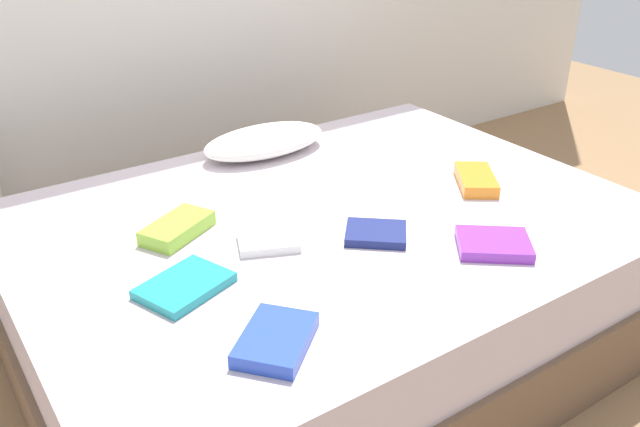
{
  "coord_description": "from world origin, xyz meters",
  "views": [
    {
      "loc": [
        -1.11,
        -1.58,
        1.5
      ],
      "look_at": [
        0.0,
        0.05,
        0.48
      ],
      "focal_mm": 37.68,
      "sensor_mm": 36.0,
      "label": 1
    }
  ],
  "objects_px": {
    "textbook_blue": "(276,340)",
    "textbook_orange": "(476,180)",
    "textbook_white": "(268,241)",
    "textbook_navy": "(376,233)",
    "textbook_lime": "(177,228)",
    "pillow": "(265,141)",
    "textbook_purple": "(494,244)",
    "textbook_teal": "(185,286)",
    "bed": "(328,279)"
  },
  "relations": [
    {
      "from": "textbook_blue",
      "to": "textbook_orange",
      "type": "distance_m",
      "value": 1.11
    },
    {
      "from": "textbook_white",
      "to": "textbook_navy",
      "type": "bearing_deg",
      "value": -3.08
    },
    {
      "from": "textbook_lime",
      "to": "textbook_white",
      "type": "bearing_deg",
      "value": -74.71
    },
    {
      "from": "textbook_blue",
      "to": "textbook_orange",
      "type": "height_order",
      "value": "textbook_orange"
    },
    {
      "from": "pillow",
      "to": "textbook_orange",
      "type": "distance_m",
      "value": 0.83
    },
    {
      "from": "textbook_purple",
      "to": "textbook_lime",
      "type": "distance_m",
      "value": 0.95
    },
    {
      "from": "textbook_teal",
      "to": "textbook_blue",
      "type": "bearing_deg",
      "value": -97.08
    },
    {
      "from": "bed",
      "to": "textbook_navy",
      "type": "distance_m",
      "value": 0.34
    },
    {
      "from": "textbook_teal",
      "to": "textbook_navy",
      "type": "height_order",
      "value": "textbook_navy"
    },
    {
      "from": "bed",
      "to": "textbook_purple",
      "type": "distance_m",
      "value": 0.6
    },
    {
      "from": "textbook_orange",
      "to": "textbook_lime",
      "type": "distance_m",
      "value": 1.05
    },
    {
      "from": "bed",
      "to": "pillow",
      "type": "distance_m",
      "value": 0.65
    },
    {
      "from": "textbook_teal",
      "to": "textbook_navy",
      "type": "distance_m",
      "value": 0.6
    },
    {
      "from": "textbook_blue",
      "to": "textbook_teal",
      "type": "bearing_deg",
      "value": 62.56
    },
    {
      "from": "bed",
      "to": "textbook_navy",
      "type": "height_order",
      "value": "textbook_navy"
    },
    {
      "from": "textbook_orange",
      "to": "textbook_teal",
      "type": "height_order",
      "value": "textbook_orange"
    },
    {
      "from": "textbook_purple",
      "to": "textbook_teal",
      "type": "height_order",
      "value": "textbook_purple"
    },
    {
      "from": "textbook_blue",
      "to": "textbook_purple",
      "type": "relative_size",
      "value": 1.03
    },
    {
      "from": "textbook_orange",
      "to": "textbook_white",
      "type": "height_order",
      "value": "textbook_orange"
    },
    {
      "from": "pillow",
      "to": "textbook_blue",
      "type": "bearing_deg",
      "value": -118.87
    },
    {
      "from": "textbook_lime",
      "to": "textbook_navy",
      "type": "xyz_separation_m",
      "value": [
        0.49,
        -0.35,
        -0.01
      ]
    },
    {
      "from": "bed",
      "to": "textbook_lime",
      "type": "relative_size",
      "value": 8.77
    },
    {
      "from": "bed",
      "to": "pillow",
      "type": "xyz_separation_m",
      "value": [
        0.09,
        0.57,
        0.3
      ]
    },
    {
      "from": "bed",
      "to": "textbook_white",
      "type": "distance_m",
      "value": 0.38
    },
    {
      "from": "textbook_blue",
      "to": "textbook_white",
      "type": "bearing_deg",
      "value": 21.39
    },
    {
      "from": "textbook_purple",
      "to": "textbook_navy",
      "type": "height_order",
      "value": "textbook_purple"
    },
    {
      "from": "textbook_navy",
      "to": "pillow",
      "type": "bearing_deg",
      "value": 125.8
    },
    {
      "from": "textbook_blue",
      "to": "textbook_teal",
      "type": "height_order",
      "value": "textbook_blue"
    },
    {
      "from": "textbook_teal",
      "to": "bed",
      "type": "bearing_deg",
      "value": -5.53
    },
    {
      "from": "textbook_white",
      "to": "textbook_navy",
      "type": "relative_size",
      "value": 0.97
    },
    {
      "from": "textbook_teal",
      "to": "textbook_white",
      "type": "bearing_deg",
      "value": -5.06
    },
    {
      "from": "textbook_blue",
      "to": "textbook_orange",
      "type": "xyz_separation_m",
      "value": [
        1.05,
        0.38,
        0.0
      ]
    },
    {
      "from": "textbook_navy",
      "to": "textbook_white",
      "type": "bearing_deg",
      "value": -165.53
    },
    {
      "from": "textbook_blue",
      "to": "textbook_navy",
      "type": "distance_m",
      "value": 0.59
    },
    {
      "from": "textbook_purple",
      "to": "textbook_navy",
      "type": "bearing_deg",
      "value": 172.59
    },
    {
      "from": "textbook_orange",
      "to": "textbook_teal",
      "type": "xyz_separation_m",
      "value": [
        -1.13,
        -0.03,
        -0.01
      ]
    },
    {
      "from": "textbook_lime",
      "to": "textbook_orange",
      "type": "bearing_deg",
      "value": -42.03
    },
    {
      "from": "textbook_teal",
      "to": "textbook_navy",
      "type": "xyz_separation_m",
      "value": [
        0.6,
        -0.06,
        0.0
      ]
    },
    {
      "from": "textbook_orange",
      "to": "textbook_navy",
      "type": "bearing_deg",
      "value": 136.07
    },
    {
      "from": "bed",
      "to": "textbook_blue",
      "type": "height_order",
      "value": "textbook_blue"
    },
    {
      "from": "textbook_orange",
      "to": "textbook_white",
      "type": "bearing_deg",
      "value": 122.44
    },
    {
      "from": "textbook_orange",
      "to": "textbook_teal",
      "type": "distance_m",
      "value": 1.13
    },
    {
      "from": "pillow",
      "to": "textbook_white",
      "type": "xyz_separation_m",
      "value": [
        -0.36,
        -0.64,
        -0.04
      ]
    },
    {
      "from": "textbook_lime",
      "to": "textbook_navy",
      "type": "relative_size",
      "value": 1.25
    },
    {
      "from": "pillow",
      "to": "textbook_white",
      "type": "height_order",
      "value": "pillow"
    },
    {
      "from": "textbook_blue",
      "to": "textbook_teal",
      "type": "distance_m",
      "value": 0.35
    },
    {
      "from": "textbook_purple",
      "to": "textbook_navy",
      "type": "relative_size",
      "value": 1.14
    },
    {
      "from": "bed",
      "to": "textbook_navy",
      "type": "relative_size",
      "value": 10.99
    },
    {
      "from": "textbook_blue",
      "to": "textbook_navy",
      "type": "height_order",
      "value": "textbook_blue"
    },
    {
      "from": "pillow",
      "to": "textbook_navy",
      "type": "bearing_deg",
      "value": -94.69
    }
  ]
}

